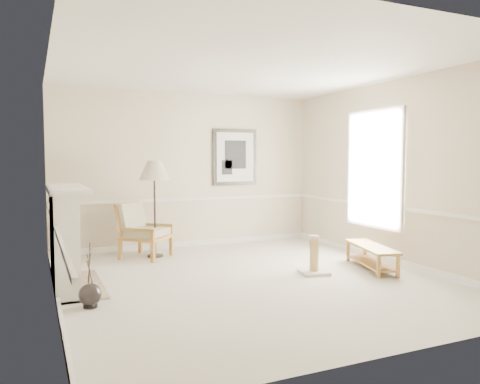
{
  "coord_description": "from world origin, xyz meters",
  "views": [
    {
      "loc": [
        -2.7,
        -5.74,
        1.66
      ],
      "look_at": [
        0.16,
        0.7,
        1.16
      ],
      "focal_mm": 35.0,
      "sensor_mm": 36.0,
      "label": 1
    }
  ],
  "objects_px": {
    "floor_vase": "(90,296)",
    "armchair": "(141,228)",
    "bench": "(371,253)",
    "floor_lamp": "(154,173)",
    "scratching_post": "(314,262)"
  },
  "relations": [
    {
      "from": "floor_vase",
      "to": "armchair",
      "type": "xyz_separation_m",
      "value": [
        1.1,
        2.47,
        0.36
      ]
    },
    {
      "from": "bench",
      "to": "floor_lamp",
      "type": "bearing_deg",
      "value": 141.43
    },
    {
      "from": "armchair",
      "to": "floor_lamp",
      "type": "height_order",
      "value": "floor_lamp"
    },
    {
      "from": "armchair",
      "to": "floor_lamp",
      "type": "xyz_separation_m",
      "value": [
        0.23,
        -0.06,
        0.92
      ]
    },
    {
      "from": "armchair",
      "to": "bench",
      "type": "height_order",
      "value": "armchair"
    },
    {
      "from": "armchair",
      "to": "floor_lamp",
      "type": "distance_m",
      "value": 0.95
    },
    {
      "from": "bench",
      "to": "floor_vase",
      "type": "bearing_deg",
      "value": -177.21
    },
    {
      "from": "floor_lamp",
      "to": "armchair",
      "type": "bearing_deg",
      "value": 164.5
    },
    {
      "from": "floor_vase",
      "to": "bench",
      "type": "xyz_separation_m",
      "value": [
        4.1,
        0.2,
        0.1
      ]
    },
    {
      "from": "bench",
      "to": "scratching_post",
      "type": "height_order",
      "value": "scratching_post"
    },
    {
      "from": "floor_vase",
      "to": "armchair",
      "type": "bearing_deg",
      "value": 66.09
    },
    {
      "from": "armchair",
      "to": "floor_vase",
      "type": "bearing_deg",
      "value": -159.91
    },
    {
      "from": "floor_vase",
      "to": "bench",
      "type": "distance_m",
      "value": 4.11
    },
    {
      "from": "armchair",
      "to": "floor_lamp",
      "type": "bearing_deg",
      "value": -61.49
    },
    {
      "from": "scratching_post",
      "to": "floor_vase",
      "type": "bearing_deg",
      "value": -174.88
    }
  ]
}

